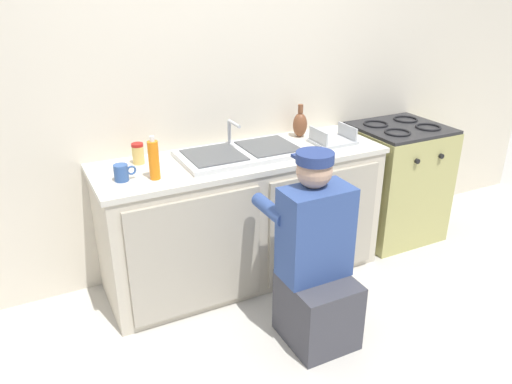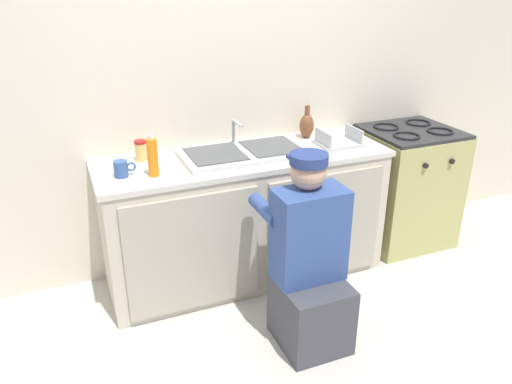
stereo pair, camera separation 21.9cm
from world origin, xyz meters
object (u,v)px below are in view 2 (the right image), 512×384
sink_double_basin (244,152)px  vase_decorative (307,125)px  soap_bottle_orange (153,157)px  dish_rack_tray (338,141)px  stove_range (405,186)px  condiment_jar (141,150)px  plumber_person (309,269)px  coffee_mug (121,169)px

sink_double_basin → vase_decorative: size_ratio=3.48×
soap_bottle_orange → dish_rack_tray: size_ratio=0.89×
stove_range → condiment_jar: 2.00m
vase_decorative → stove_range: bearing=-12.8°
sink_double_basin → vase_decorative: 0.57m
stove_range → condiment_jar: (-1.93, 0.15, 0.49)m
dish_rack_tray → soap_bottle_orange: bearing=-176.3°
sink_double_basin → plumber_person: bearing=-84.0°
plumber_person → coffee_mug: (-0.85, 0.69, 0.46)m
dish_rack_tray → coffee_mug: bearing=-179.0°
plumber_person → soap_bottle_orange: bearing=137.0°
vase_decorative → plumber_person: bearing=-115.7°
sink_double_basin → condiment_jar: bearing=166.5°
dish_rack_tray → plumber_person: bearing=-128.9°
sink_double_basin → stove_range: 1.39m
soap_bottle_orange → vase_decorative: bearing=15.1°
condiment_jar → dish_rack_tray: condiment_jar is taller
sink_double_basin → coffee_mug: 0.78m
sink_double_basin → stove_range: size_ratio=0.88×
dish_rack_tray → vase_decorative: bearing=118.8°
vase_decorative → coffee_mug: size_ratio=1.83×
sink_double_basin → condiment_jar: 0.64m
vase_decorative → condiment_jar: vase_decorative is taller
sink_double_basin → dish_rack_tray: 0.66m
plumber_person → condiment_jar: (-0.70, 0.92, 0.48)m
vase_decorative → soap_bottle_orange: bearing=-164.9°
plumber_person → coffee_mug: bearing=141.0°
condiment_jar → coffee_mug: 0.27m
vase_decorative → dish_rack_tray: bearing=-61.2°
plumber_person → dish_rack_tray: (0.58, 0.72, 0.44)m
stove_range → soap_bottle_orange: 1.99m
condiment_jar → dish_rack_tray: size_ratio=0.46×
soap_bottle_orange → plumber_person: bearing=-43.0°
vase_decorative → condiment_jar: size_ratio=1.80×
condiment_jar → dish_rack_tray: 1.30m
stove_range → dish_rack_tray: dish_rack_tray is taller
condiment_jar → coffee_mug: condiment_jar is taller
sink_double_basin → coffee_mug: sink_double_basin is taller
soap_bottle_orange → vase_decorative: 1.18m
soap_bottle_orange → vase_decorative: (1.14, 0.31, -0.02)m
coffee_mug → sink_double_basin: bearing=5.7°
sink_double_basin → dish_rack_tray: size_ratio=2.86×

